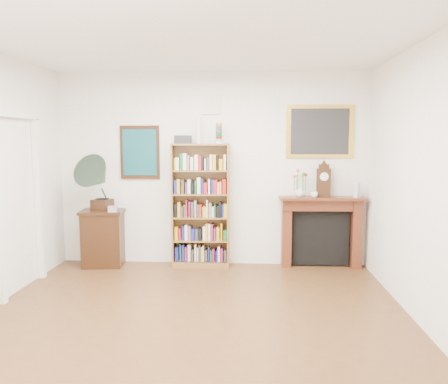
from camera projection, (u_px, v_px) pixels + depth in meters
The scene contains 15 objects.
room at pixel (186, 188), 3.90m from camera, with size 4.51×5.01×2.81m.
door_casing at pixel (19, 188), 5.24m from camera, with size 0.08×1.02×2.17m.
teal_poster at pixel (140, 152), 6.39m from camera, with size 0.58×0.04×0.78m.
small_picture at pixel (211, 104), 6.24m from camera, with size 0.26×0.04×0.30m.
gilt_painting at pixel (320, 132), 6.20m from camera, with size 0.95×0.04×0.75m.
bookshelf at pixel (200, 199), 6.27m from camera, with size 0.83×0.32×2.05m.
side_cabinet at pixel (103, 238), 6.35m from camera, with size 0.60×0.44×0.82m, color black.
fireplace at pixel (321, 226), 6.28m from camera, with size 1.23×0.33×1.03m.
gramophone at pixel (98, 179), 6.17m from camera, with size 0.62×0.71×0.81m.
cd_stack at pixel (113, 209), 6.16m from camera, with size 0.12×0.12×0.08m, color #B5B4C1.
mantel_clock at pixel (323, 181), 6.19m from camera, with size 0.21×0.14×0.46m.
flower_vase at pixel (300, 192), 6.19m from camera, with size 0.14×0.14×0.14m, color silver.
teacup at pixel (314, 195), 6.14m from camera, with size 0.10×0.10×0.08m, color white.
bottle_left at pixel (356, 189), 6.11m from camera, with size 0.07×0.07×0.24m, color silver.
bottle_right at pixel (359, 190), 6.15m from camera, with size 0.06×0.06×0.20m, color silver.
Camera 1 is at (0.57, -3.85, 1.82)m, focal length 35.00 mm.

